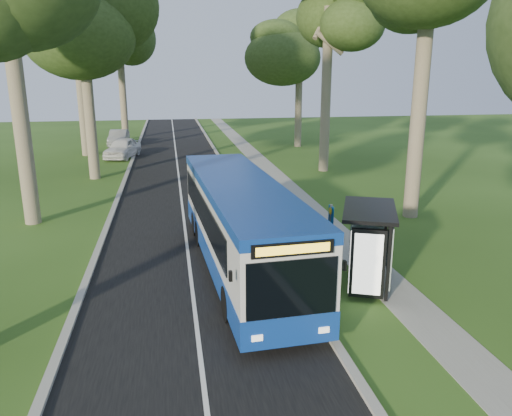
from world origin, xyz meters
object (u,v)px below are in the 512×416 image
Objects in this scene: bus at (241,225)px; car_silver at (119,138)px; bus_stop_sign at (330,234)px; bus_shelter at (378,235)px; car_white at (122,148)px; litter_bin at (329,243)px.

car_silver is (-7.11, 32.62, -0.91)m from bus.
bus is 4.55× the size of bus_stop_sign.
car_silver is (-11.19, 35.00, -1.10)m from bus_shelter.
bus_stop_sign reaches higher than car_white.
litter_bin is 26.52m from car_white.
car_white is (-6.19, 25.48, -0.85)m from bus.
bus_shelter is at bearing -35.44° from bus_stop_sign.
bus_stop_sign is 2.75× the size of litter_bin.
bus is 3.55× the size of bus_shelter.
bus_shelter is at bearing -70.07° from car_silver.
car_white is at bearing 105.23° from bus_stop_sign.
bus_shelter is 3.51m from litter_bin.
car_silver is (-9.88, 34.18, -0.92)m from bus_stop_sign.
litter_bin is (0.76, 2.37, -1.17)m from bus_stop_sign.
litter_bin is 0.21× the size of car_white.
litter_bin is at bearing -52.80° from car_white.
bus_stop_sign is 1.56m from bus_shelter.
bus_shelter is (4.08, -2.38, 0.19)m from bus.
bus_shelter is at bearing -54.08° from car_white.
litter_bin is at bearing 69.07° from bus_stop_sign.
bus is 3.18m from bus_stop_sign.
car_white is (-10.27, 27.87, -1.04)m from bus_shelter.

